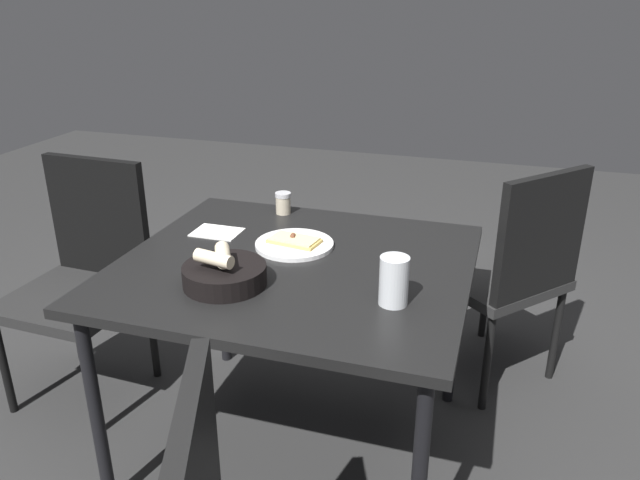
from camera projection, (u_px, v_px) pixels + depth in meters
The scene contains 9 objects.
ground at pixel (298, 444), 2.16m from camera, with size 8.00×8.00×0.00m, color #2C2C2C.
dining_table at pixel (295, 279), 1.91m from camera, with size 1.06×0.95×0.70m.
pizza_plate at pixel (294, 244), 1.99m from camera, with size 0.25×0.25×0.04m.
bread_basket at pixel (225, 274), 1.73m from camera, with size 0.24×0.24×0.11m.
beer_glass at pixel (394, 284), 1.62m from camera, with size 0.08×0.08×0.13m.
pepper_shaker at pixel (283, 204), 2.27m from camera, with size 0.06×0.06×0.08m.
napkin at pixel (217, 232), 2.11m from camera, with size 0.16×0.12×0.00m.
chair_near at pixel (511, 265), 2.32m from camera, with size 0.62×0.62×0.90m.
chair_far at pixel (85, 267), 2.32m from camera, with size 0.46×0.46×0.90m.
Camera 1 is at (0.59, -1.61, 1.49)m, focal length 34.61 mm.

